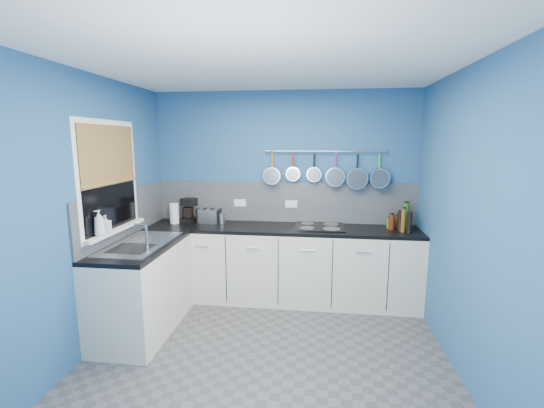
% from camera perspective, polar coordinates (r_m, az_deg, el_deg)
% --- Properties ---
extents(floor, '(3.20, 3.00, 0.02)m').
position_cam_1_polar(floor, '(3.56, -0.79, -22.64)').
color(floor, '#47474C').
rests_on(floor, ground).
extents(ceiling, '(3.20, 3.00, 0.02)m').
position_cam_1_polar(ceiling, '(3.06, -0.90, 21.32)').
color(ceiling, white).
rests_on(ceiling, ground).
extents(wall_back, '(3.20, 0.02, 2.50)m').
position_cam_1_polar(wall_back, '(4.55, 1.83, 1.61)').
color(wall_back, '#255282').
rests_on(wall_back, ground).
extents(wall_front, '(3.20, 0.02, 2.50)m').
position_cam_1_polar(wall_front, '(1.65, -8.42, -13.40)').
color(wall_front, '#255282').
rests_on(wall_front, ground).
extents(wall_left, '(0.02, 3.00, 2.50)m').
position_cam_1_polar(wall_left, '(3.66, -26.68, -1.46)').
color(wall_left, '#255282').
rests_on(wall_left, ground).
extents(wall_right, '(0.02, 3.00, 2.50)m').
position_cam_1_polar(wall_right, '(3.27, 28.42, -2.85)').
color(wall_right, '#255282').
rests_on(wall_right, ground).
extents(backsplash_back, '(3.20, 0.02, 0.50)m').
position_cam_1_polar(backsplash_back, '(4.54, 1.80, 0.32)').
color(backsplash_back, slate).
rests_on(backsplash_back, wall_back).
extents(backsplash_left, '(0.02, 1.80, 0.50)m').
position_cam_1_polar(backsplash_left, '(4.17, -21.76, -1.25)').
color(backsplash_left, slate).
rests_on(backsplash_left, wall_left).
extents(cabinet_run_back, '(3.20, 0.60, 0.86)m').
position_cam_1_polar(cabinet_run_back, '(4.44, 1.39, -9.49)').
color(cabinet_run_back, beige).
rests_on(cabinet_run_back, ground).
extents(worktop_back, '(3.20, 0.60, 0.04)m').
position_cam_1_polar(worktop_back, '(4.32, 1.42, -3.85)').
color(worktop_back, black).
rests_on(worktop_back, cabinet_run_back).
extents(cabinet_run_left, '(0.60, 1.20, 0.86)m').
position_cam_1_polar(cabinet_run_left, '(3.98, -19.49, -12.44)').
color(cabinet_run_left, beige).
rests_on(cabinet_run_left, ground).
extents(worktop_left, '(0.60, 1.20, 0.04)m').
position_cam_1_polar(worktop_left, '(3.84, -19.88, -6.19)').
color(worktop_left, black).
rests_on(worktop_left, cabinet_run_left).
extents(window_frame, '(0.01, 1.00, 1.10)m').
position_cam_1_polar(window_frame, '(3.85, -24.12, 3.76)').
color(window_frame, white).
rests_on(window_frame, wall_left).
extents(window_glass, '(0.01, 0.90, 1.00)m').
position_cam_1_polar(window_glass, '(3.85, -24.05, 3.76)').
color(window_glass, black).
rests_on(window_glass, wall_left).
extents(bamboo_blind, '(0.01, 0.90, 0.55)m').
position_cam_1_polar(bamboo_blind, '(3.83, -24.18, 7.11)').
color(bamboo_blind, olive).
rests_on(bamboo_blind, wall_left).
extents(window_sill, '(0.10, 0.98, 0.03)m').
position_cam_1_polar(window_sill, '(3.92, -23.28, -3.74)').
color(window_sill, white).
rests_on(window_sill, wall_left).
extents(sink_unit, '(0.50, 0.95, 0.01)m').
position_cam_1_polar(sink_unit, '(3.83, -19.90, -5.85)').
color(sink_unit, silver).
rests_on(sink_unit, worktop_left).
extents(mixer_tap, '(0.12, 0.08, 0.26)m').
position_cam_1_polar(mixer_tap, '(3.57, -19.03, -4.82)').
color(mixer_tap, silver).
rests_on(mixer_tap, worktop_left).
extents(socket_left, '(0.15, 0.01, 0.09)m').
position_cam_1_polar(socket_left, '(4.62, -5.03, 0.19)').
color(socket_left, white).
rests_on(socket_left, backsplash_back).
extents(socket_right, '(0.15, 0.01, 0.09)m').
position_cam_1_polar(socket_right, '(4.52, 3.04, 0.01)').
color(socket_right, white).
rests_on(socket_right, backsplash_back).
extents(pot_rail, '(1.45, 0.02, 0.02)m').
position_cam_1_polar(pot_rail, '(4.42, 8.32, 8.17)').
color(pot_rail, silver).
rests_on(pot_rail, wall_back).
extents(soap_bottle_a, '(0.12, 0.12, 0.24)m').
position_cam_1_polar(soap_bottle_a, '(3.64, -25.44, -2.72)').
color(soap_bottle_a, white).
rests_on(soap_bottle_a, window_sill).
extents(soap_bottle_b, '(0.09, 0.09, 0.17)m').
position_cam_1_polar(soap_bottle_b, '(3.73, -24.59, -2.90)').
color(soap_bottle_b, white).
rests_on(soap_bottle_b, window_sill).
extents(paper_towel, '(0.12, 0.12, 0.25)m').
position_cam_1_polar(paper_towel, '(4.62, -15.06, -1.43)').
color(paper_towel, white).
rests_on(paper_towel, worktop_back).
extents(coffee_maker, '(0.21, 0.22, 0.30)m').
position_cam_1_polar(coffee_maker, '(4.65, -12.91, -0.96)').
color(coffee_maker, black).
rests_on(coffee_maker, worktop_back).
extents(toaster, '(0.28, 0.19, 0.17)m').
position_cam_1_polar(toaster, '(4.58, -9.85, -1.84)').
color(toaster, silver).
rests_on(toaster, worktop_back).
extents(canister, '(0.11, 0.11, 0.12)m').
position_cam_1_polar(canister, '(4.54, -7.91, -2.22)').
color(canister, silver).
rests_on(canister, worktop_back).
extents(hob, '(0.58, 0.51, 0.01)m').
position_cam_1_polar(hob, '(4.34, 7.41, -3.51)').
color(hob, black).
rests_on(hob, worktop_back).
extents(pan_0, '(0.21, 0.08, 0.40)m').
position_cam_1_polar(pan_0, '(4.46, 0.04, 5.69)').
color(pan_0, silver).
rests_on(pan_0, pot_rail).
extents(pan_1, '(0.17, 0.05, 0.36)m').
position_cam_1_polar(pan_1, '(4.43, 3.31, 5.93)').
color(pan_1, silver).
rests_on(pan_1, pot_rail).
extents(pan_2, '(0.18, 0.05, 0.37)m').
position_cam_1_polar(pan_2, '(4.42, 6.61, 5.83)').
color(pan_2, silver).
rests_on(pan_2, pot_rail).
extents(pan_3, '(0.23, 0.07, 0.42)m').
position_cam_1_polar(pan_3, '(4.43, 9.91, 5.43)').
color(pan_3, silver).
rests_on(pan_3, pot_rail).
extents(pan_4, '(0.26, 0.08, 0.45)m').
position_cam_1_polar(pan_4, '(4.45, 13.19, 5.15)').
color(pan_4, silver).
rests_on(pan_4, pot_rail).
extents(pan_5, '(0.23, 0.12, 0.42)m').
position_cam_1_polar(pan_5, '(4.48, 16.43, 5.18)').
color(pan_5, silver).
rests_on(pan_5, pot_rail).
extents(condiment_0, '(0.07, 0.07, 0.30)m').
position_cam_1_polar(condiment_0, '(4.48, 20.24, -1.72)').
color(condiment_0, '#265919').
rests_on(condiment_0, worktop_back).
extents(condiment_1, '(0.06, 0.06, 0.13)m').
position_cam_1_polar(condiment_1, '(4.50, 19.01, -2.69)').
color(condiment_1, brown).
rests_on(condiment_1, worktop_back).
extents(condiment_2, '(0.06, 0.06, 0.11)m').
position_cam_1_polar(condiment_2, '(4.46, 17.86, -2.88)').
color(condiment_2, '#3F721E').
rests_on(condiment_2, worktop_back).
extents(condiment_3, '(0.05, 0.05, 0.18)m').
position_cam_1_polar(condiment_3, '(4.42, 20.58, -2.66)').
color(condiment_3, '#8C5914').
rests_on(condiment_3, worktop_back).
extents(condiment_4, '(0.07, 0.07, 0.21)m').
position_cam_1_polar(condiment_4, '(4.39, 19.47, -2.51)').
color(condiment_4, black).
rests_on(condiment_4, worktop_back).
extents(condiment_5, '(0.07, 0.07, 0.17)m').
position_cam_1_polar(condiment_5, '(4.39, 18.22, -2.71)').
color(condiment_5, '#4C190C').
rests_on(condiment_5, worktop_back).
extents(condiment_6, '(0.05, 0.05, 0.22)m').
position_cam_1_polar(condiment_6, '(4.29, 20.72, -2.78)').
color(condiment_6, black).
rests_on(condiment_6, worktop_back).
extents(condiment_7, '(0.05, 0.05, 0.26)m').
position_cam_1_polar(condiment_7, '(4.30, 19.88, -2.41)').
color(condiment_7, brown).
rests_on(condiment_7, worktop_back).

